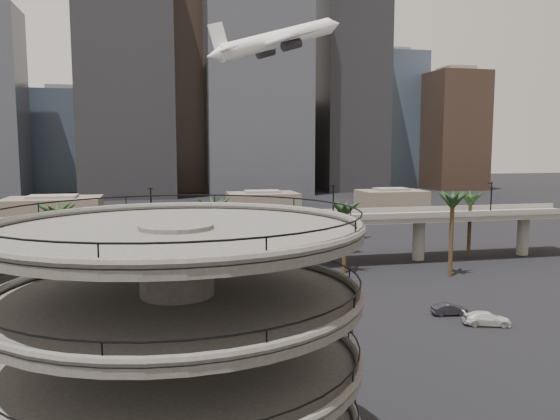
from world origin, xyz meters
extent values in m
cylinder|color=#4A4745|center=(-13.00, -4.00, 8.00)|extent=(4.40, 4.40, 16.50)
torus|color=#4A4745|center=(-13.00, -4.00, 4.25)|extent=(22.20, 22.20, 0.50)
torus|color=black|center=(-13.00, -4.00, 5.05)|extent=(21.80, 21.80, 0.10)
cylinder|color=#4A4745|center=(-13.00, -4.00, 7.78)|extent=(22.00, 22.00, 0.45)
torus|color=#4A4745|center=(-13.00, -4.00, 8.25)|extent=(22.20, 22.20, 0.50)
torus|color=black|center=(-13.00, -4.00, 9.05)|extent=(21.80, 21.80, 0.10)
cylinder|color=#4A4745|center=(-13.00, -4.00, 11.78)|extent=(22.00, 22.00, 0.45)
torus|color=#4A4745|center=(-13.00, -4.00, 12.25)|extent=(22.20, 22.20, 0.50)
torus|color=black|center=(-13.00, -4.00, 13.05)|extent=(21.80, 21.80, 0.10)
cylinder|color=#4A4745|center=(-13.00, -4.00, 15.78)|extent=(22.00, 22.00, 0.45)
torus|color=#4A4745|center=(-13.00, -4.00, 16.25)|extent=(22.20, 22.20, 0.50)
torus|color=black|center=(-13.00, -4.00, 17.05)|extent=(21.80, 21.80, 0.10)
cube|color=slate|center=(0.00, 55.00, 8.00)|extent=(130.00, 9.00, 0.90)
cube|color=slate|center=(0.00, 50.50, 8.90)|extent=(130.00, 0.30, 1.00)
cube|color=slate|center=(0.00, 59.50, 8.90)|extent=(130.00, 0.30, 1.00)
cylinder|color=slate|center=(-33.00, 55.00, 3.80)|extent=(2.20, 2.20, 8.00)
cylinder|color=slate|center=(-11.00, 55.00, 3.80)|extent=(2.20, 2.20, 8.00)
cylinder|color=slate|center=(11.00, 55.00, 3.80)|extent=(2.20, 2.20, 8.00)
cylinder|color=slate|center=(33.00, 55.00, 3.80)|extent=(2.20, 2.20, 8.00)
cylinder|color=slate|center=(55.00, 55.00, 3.80)|extent=(2.20, 2.20, 8.00)
cylinder|color=black|center=(-15.00, 51.00, 11.50)|extent=(0.24, 0.24, 6.00)
cylinder|color=black|center=(15.00, 51.00, 11.50)|extent=(0.24, 0.24, 6.00)
cylinder|color=black|center=(45.00, 51.00, 11.50)|extent=(0.24, 0.24, 6.00)
cylinder|color=#45331D|center=(-6.00, 44.00, 6.08)|extent=(0.70, 0.70, 12.15)
ellipsoid|color=#1A3216|center=(-6.00, 44.00, 12.55)|extent=(4.40, 4.40, 2.00)
cylinder|color=#45331D|center=(16.00, 48.00, 5.40)|extent=(0.70, 0.70, 10.80)
ellipsoid|color=#1A3216|center=(16.00, 48.00, 11.20)|extent=(4.40, 4.40, 2.00)
cylinder|color=#45331D|center=(32.00, 42.00, 6.30)|extent=(0.70, 0.70, 12.60)
ellipsoid|color=#1A3216|center=(32.00, 42.00, 13.00)|extent=(4.40, 4.40, 2.00)
cylinder|color=#45331D|center=(44.00, 56.00, 5.62)|extent=(0.70, 0.70, 11.25)
ellipsoid|color=#1A3216|center=(44.00, 56.00, 11.65)|extent=(4.40, 4.40, 2.00)
cylinder|color=#45331D|center=(-28.00, 46.00, 5.85)|extent=(0.70, 0.70, 11.70)
ellipsoid|color=#1A3216|center=(-28.00, 46.00, 12.10)|extent=(4.40, 4.40, 2.00)
cube|color=#685C4D|center=(-45.00, 140.00, 2.75)|extent=(28.00, 18.00, 5.50)
cube|color=slate|center=(-45.00, 140.00, 5.90)|extent=(14.00, 9.00, 0.80)
cube|color=#685C4D|center=(22.00, 150.00, 2.50)|extent=(24.00, 16.00, 5.00)
cube|color=slate|center=(22.00, 150.00, 5.40)|extent=(12.00, 8.00, 0.80)
cube|color=#685C4D|center=(65.00, 138.00, 3.00)|extent=(22.00, 15.00, 6.00)
cube|color=slate|center=(65.00, 138.00, 6.40)|extent=(11.00, 7.50, 0.80)
cube|color=#3A485A|center=(-55.00, 245.00, 23.68)|extent=(30.00, 30.00, 47.36)
cube|color=slate|center=(-55.00, 245.00, 48.56)|extent=(16.50, 16.50, 2.40)
cube|color=black|center=(-25.00, 200.00, 54.27)|extent=(38.00, 30.00, 108.53)
cube|color=#31231B|center=(5.00, 225.00, 44.40)|extent=(28.00, 26.00, 88.80)
cube|color=#40444C|center=(30.00, 205.00, 59.20)|extent=(45.00, 32.00, 118.40)
cube|color=#84755B|center=(55.00, 240.00, 20.72)|extent=(24.00, 24.00, 41.44)
cube|color=slate|center=(55.00, 240.00, 42.64)|extent=(13.20, 13.20, 2.40)
cube|color=black|center=(78.00, 215.00, 46.87)|extent=(30.00, 28.00, 93.73)
cube|color=#3A485A|center=(105.00, 235.00, 34.53)|extent=(34.00, 30.00, 69.07)
cube|color=slate|center=(105.00, 235.00, 70.27)|extent=(18.70, 16.50, 2.40)
cube|color=#31231B|center=(130.00, 210.00, 28.61)|extent=(26.00, 26.00, 57.23)
cube|color=slate|center=(130.00, 210.00, 58.43)|extent=(14.30, 14.30, 2.40)
cube|color=#84755B|center=(18.00, 260.00, 18.75)|extent=(22.00, 22.00, 37.49)
cube|color=slate|center=(18.00, 260.00, 38.69)|extent=(12.10, 12.10, 2.40)
cylinder|color=white|center=(9.20, 68.26, 41.34)|extent=(24.56, 10.57, 10.46)
cone|color=white|center=(21.76, 72.27, 45.44)|extent=(4.71, 4.25, 3.99)
cone|color=white|center=(-3.36, 64.26, 37.25)|extent=(4.51, 3.87, 3.65)
cube|color=white|center=(8.54, 68.06, 40.57)|extent=(13.46, 27.16, 2.01)
cube|color=white|center=(-1.84, 64.75, 38.12)|extent=(4.71, 9.12, 0.85)
cube|color=white|center=(-2.54, 64.52, 40.50)|extent=(4.07, 1.56, 5.52)
cylinder|color=#27272C|center=(7.81, 72.96, 39.51)|extent=(4.45, 2.94, 2.81)
cylinder|color=#27272C|center=(10.78, 63.63, 39.51)|extent=(4.45, 2.94, 2.81)
imported|color=red|center=(5.08, 20.65, 0.74)|extent=(4.52, 2.23, 1.48)
imported|color=black|center=(21.13, 23.29, 0.73)|extent=(4.56, 2.03, 1.45)
imported|color=silver|center=(23.35, 18.81, 0.79)|extent=(5.85, 3.80, 1.58)
camera|label=1|loc=(-14.06, -36.35, 20.78)|focal=35.00mm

